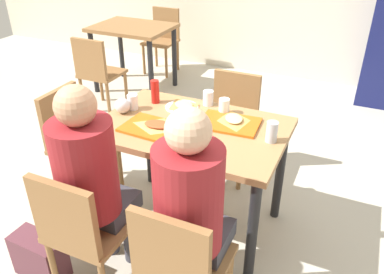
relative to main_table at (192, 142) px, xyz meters
name	(u,v)px	position (x,y,z in m)	size (l,w,h in m)	color
ground_plane	(192,224)	(0.00, 0.00, -0.68)	(10.00, 10.00, 0.02)	#B2AD9E
main_table	(192,142)	(0.00, 0.00, 0.00)	(1.14, 0.76, 0.78)	#9E7247
chair_near_left	(81,228)	(-0.29, -0.77, -0.18)	(0.40, 0.40, 0.83)	olive
chair_near_right	(179,264)	(0.29, -0.77, -0.18)	(0.40, 0.40, 0.83)	olive
chair_far_side	(232,118)	(0.00, 0.77, -0.18)	(0.40, 0.40, 0.83)	olive
chair_left_end	(74,136)	(-0.96, 0.00, -0.18)	(0.40, 0.40, 0.83)	olive
person_in_red	(92,175)	(-0.29, -0.63, 0.06)	(0.32, 0.42, 1.24)	#383842
person_in_brown_jacket	(192,205)	(0.29, -0.63, 0.06)	(0.32, 0.42, 1.24)	#383842
tray_red_near	(153,128)	(-0.20, -0.13, 0.12)	(0.36, 0.26, 0.02)	#D85914
tray_red_far	(229,123)	(0.20, 0.11, 0.12)	(0.36, 0.26, 0.02)	#D85914
paper_plate_center	(182,107)	(-0.17, 0.21, 0.11)	(0.22, 0.22, 0.01)	white
paper_plate_near_edge	(204,148)	(0.17, -0.21, 0.11)	(0.22, 0.22, 0.01)	white
pizza_slice_a	(158,125)	(-0.17, -0.12, 0.14)	(0.25, 0.18, 0.02)	tan
pizza_slice_b	(234,119)	(0.22, 0.14, 0.14)	(0.23, 0.25, 0.02)	#C68C47
pizza_slice_c	(184,105)	(-0.16, 0.21, 0.13)	(0.26, 0.26, 0.02)	#C68C47
plastic_cup_a	(208,98)	(-0.03, 0.32, 0.16)	(0.07, 0.07, 0.10)	white
plastic_cup_b	(172,145)	(0.03, -0.32, 0.16)	(0.07, 0.07, 0.10)	white
plastic_cup_c	(133,102)	(-0.46, 0.06, 0.16)	(0.07, 0.07, 0.10)	white
plastic_cup_d	(224,106)	(0.11, 0.25, 0.16)	(0.07, 0.07, 0.10)	white
soda_can	(272,132)	(0.49, 0.02, 0.17)	(0.07, 0.07, 0.12)	#B7BCC6
condiment_bottle	(155,92)	(-0.37, 0.21, 0.19)	(0.06, 0.06, 0.16)	red
foil_bundle	(123,106)	(-0.49, -0.02, 0.16)	(0.10, 0.10, 0.10)	silver
handbag	(40,256)	(-0.64, -0.78, -0.53)	(0.32, 0.16, 0.28)	#592D38
background_table	(133,37)	(-1.65, 1.95, -0.02)	(0.90, 0.70, 0.78)	olive
background_chair_near	(97,70)	(-1.65, 1.22, -0.18)	(0.40, 0.40, 0.83)	olive
background_chair_far	(163,36)	(-1.65, 2.69, -0.18)	(0.40, 0.40, 0.83)	olive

